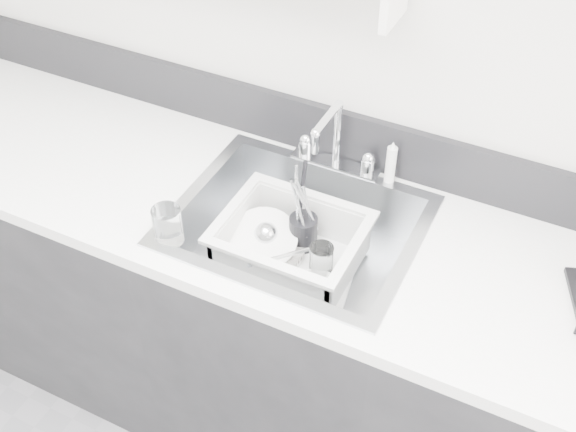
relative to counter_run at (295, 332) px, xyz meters
The scene contains 12 objects.
counter_run is the anchor object (origin of this frame).
backsplash 0.62m from the counter_run, 90.00° to the left, with size 3.20×0.02×0.16m, color black.
sink 0.37m from the counter_run, ahead, with size 0.64×0.52×0.20m, color silver, non-canonical shape.
faucet 0.58m from the counter_run, 90.00° to the left, with size 0.26×0.18×0.23m.
side_sprayer 0.61m from the counter_run, 57.89° to the left, with size 0.03×0.03×0.14m, color silver.
wash_tub 0.37m from the counter_run, 166.43° to the right, with size 0.38×0.31×0.15m, color silver, non-canonical shape.
plate_stack 0.34m from the counter_run, behind, with size 0.23×0.23×0.09m.
utensil_cup 0.37m from the counter_run, 100.27° to the left, with size 0.08×0.08×0.27m.
ladle 0.35m from the counter_run, 151.40° to the right, with size 0.26×0.09×0.07m, color silver, non-canonical shape.
tumbler_in_tub 0.36m from the counter_run, ahead, with size 0.07×0.07×0.09m, color white.
tumbler_counter 0.61m from the counter_run, 141.39° to the right, with size 0.07×0.07×0.10m, color white.
bowl_small 0.34m from the counter_run, 36.52° to the right, with size 0.10×0.10×0.03m, color white.
Camera 1 is at (0.59, -0.05, 2.20)m, focal length 45.00 mm.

